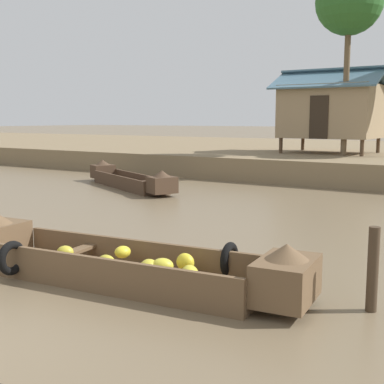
% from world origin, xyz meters
% --- Properties ---
extents(ground_plane, '(300.00, 300.00, 0.00)m').
position_xyz_m(ground_plane, '(0.00, 10.00, 0.00)').
color(ground_plane, '#726047').
extents(banana_boat, '(5.80, 2.23, 0.86)m').
position_xyz_m(banana_boat, '(0.82, 3.66, 0.29)').
color(banana_boat, brown).
rests_on(banana_boat, ground).
extents(cargo_boat_upstream, '(5.44, 3.20, 0.83)m').
position_xyz_m(cargo_boat_upstream, '(-6.04, 12.02, 0.28)').
color(cargo_boat_upstream, '#473323').
rests_on(cargo_boat_upstream, ground).
extents(stilt_house_left, '(4.65, 3.53, 3.70)m').
position_xyz_m(stilt_house_left, '(-1.79, 20.81, 2.80)').
color(stilt_house_left, '#4C3826').
rests_on(stilt_house_left, riverbank_strip).
extents(palm_tree_mid, '(2.69, 2.69, 7.53)m').
position_xyz_m(palm_tree_mid, '(-0.78, 19.52, 7.03)').
color(palm_tree_mid, brown).
rests_on(palm_tree_mid, riverbank_strip).
extents(mooring_post, '(0.14, 0.14, 1.09)m').
position_xyz_m(mooring_post, '(4.22, 4.49, 0.54)').
color(mooring_post, '#423323').
rests_on(mooring_post, ground).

